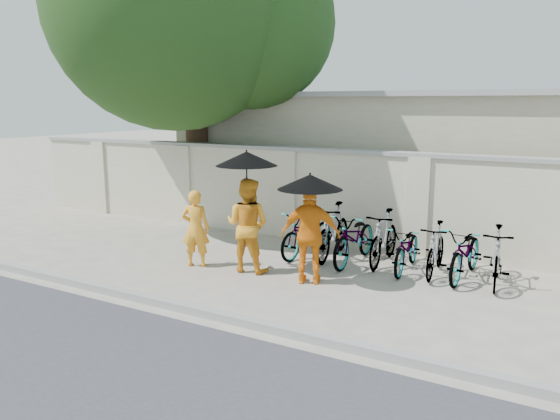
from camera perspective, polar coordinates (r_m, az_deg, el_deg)
The scene contains 18 objects.
ground at distance 9.61m, azimuth -2.85°, elevation -7.43°, with size 80.00×80.00×0.00m, color #B3A795.
kerb at distance 8.30m, azimuth -9.25°, elevation -10.20°, with size 40.00×0.16×0.12m, color gray.
compound_wall at distance 11.74m, azimuth 9.69°, elevation 0.87°, with size 20.00×0.30×2.00m, color beige.
building_behind at distance 15.04m, azimuth 18.37°, elevation 5.00°, with size 14.00×6.00×3.20m, color #BDB69E.
shade_tree at distance 13.83m, azimuth -9.67°, elevation 19.46°, with size 6.70×6.20×8.20m.
monk_left at distance 10.41m, azimuth -8.82°, elevation -1.91°, with size 0.54×0.35×1.47m, color #FFA226.
monk_center at distance 9.98m, azimuth -3.42°, elevation -1.58°, with size 0.84×0.66×1.73m, color orange.
parasol_center at distance 9.69m, azimuth -3.52°, elevation 5.38°, with size 1.11×1.11×1.24m.
monk_right at distance 9.29m, azimuth 3.20°, elevation -2.60°, with size 1.00×0.42×1.71m, color orange.
parasol_right at distance 9.04m, azimuth 3.15°, elevation 2.94°, with size 1.10×1.10×0.93m.
bike_0 at distance 11.06m, azimuth 2.90°, elevation -2.45°, with size 0.61×1.76×0.93m, color #A09FAA.
bike_1 at distance 10.93m, azimuth 5.58°, elevation -2.20°, with size 0.52×1.83×1.10m, color #A09FAA.
bike_2 at distance 10.63m, azimuth 7.84°, elevation -2.90°, with size 0.66×1.91×1.00m, color #A09FAA.
bike_3 at distance 10.62m, azimuth 10.80°, elevation -2.88°, with size 0.49×1.74×1.05m, color #A09FAA.
bike_4 at distance 10.33m, azimuth 13.17°, elevation -3.90°, with size 0.57×1.64×0.86m, color #A09FAA.
bike_5 at distance 10.19m, azimuth 15.96°, elevation -3.98°, with size 0.45×1.59×0.95m, color #A09FAA.
bike_6 at distance 10.15m, azimuth 18.88°, elevation -4.22°, with size 0.63×1.81×0.95m, color #A09FAA.
bike_7 at distance 9.99m, azimuth 21.70°, elevation -4.53°, with size 0.47×1.66×1.00m, color #A09FAA.
Camera 1 is at (4.91, -7.68, 3.06)m, focal length 35.00 mm.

